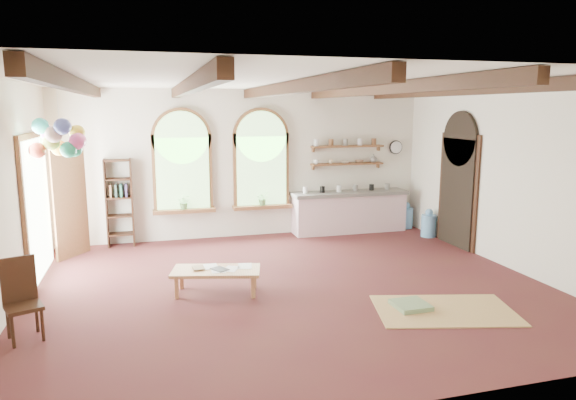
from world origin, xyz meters
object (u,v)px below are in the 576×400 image
object	(u,v)px
side_chair	(24,316)
balloon_cluster	(60,139)
kitchen_counter	(349,211)
coffee_table	(216,272)

from	to	relation	value
side_chair	balloon_cluster	size ratio (longest dim) A/B	0.87
balloon_cluster	kitchen_counter	bearing A→B (deg)	19.74
kitchen_counter	coffee_table	world-z (taller)	kitchen_counter
kitchen_counter	balloon_cluster	world-z (taller)	balloon_cluster
coffee_table	side_chair	xyz separation A→B (m)	(-2.48, -0.97, -0.04)
kitchen_counter	side_chair	size ratio (longest dim) A/B	2.65
side_chair	balloon_cluster	world-z (taller)	balloon_cluster
side_chair	balloon_cluster	bearing A→B (deg)	83.17
coffee_table	side_chair	bearing A→B (deg)	-158.68
side_chair	coffee_table	bearing A→B (deg)	21.32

